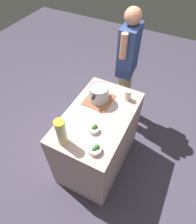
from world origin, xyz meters
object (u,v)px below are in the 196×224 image
at_px(mason_jar, 128,95).
at_px(broccoli_bowl_center, 95,149).
at_px(person_cook, 127,67).
at_px(broccoli_bowl_front, 94,129).
at_px(lemonade_pitcher, 61,132).
at_px(cooking_pot, 99,93).

distance_m(mason_jar, broccoli_bowl_center, 0.77).
bearing_deg(person_cook, mason_jar, -157.71).
bearing_deg(mason_jar, broccoli_bowl_front, 167.42).
relative_size(broccoli_bowl_front, person_cook, 0.06).
xyz_separation_m(broccoli_bowl_front, broccoli_bowl_center, (-0.20, -0.11, -0.00)).
distance_m(lemonade_pitcher, person_cook, 1.38).
bearing_deg(person_cook, cooking_pot, 176.16).
bearing_deg(broccoli_bowl_center, lemonade_pitcher, 98.14).
distance_m(cooking_pot, lemonade_pitcher, 0.65).
distance_m(lemonade_pitcher, broccoli_bowl_center, 0.34).
distance_m(broccoli_bowl_center, person_cook, 1.34).
relative_size(lemonade_pitcher, broccoli_bowl_center, 2.40).
height_order(mason_jar, broccoli_bowl_front, mason_jar).
height_order(mason_jar, broccoli_bowl_center, mason_jar).
xyz_separation_m(cooking_pot, mason_jar, (0.17, -0.28, -0.04)).
bearing_deg(person_cook, lemonade_pitcher, 175.93).
bearing_deg(broccoli_bowl_front, cooking_pot, 20.69).
distance_m(cooking_pot, mason_jar, 0.33).
bearing_deg(broccoli_bowl_front, lemonade_pitcher, 140.48).
relative_size(mason_jar, broccoli_bowl_front, 1.19).
xyz_separation_m(cooking_pot, person_cook, (0.73, -0.05, -0.10)).
height_order(lemonade_pitcher, mason_jar, lemonade_pitcher).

